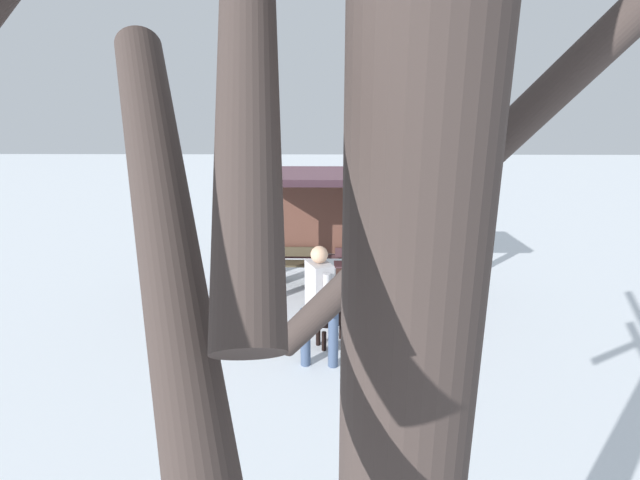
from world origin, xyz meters
TOP-DOWN VIEW (x-y plane):
  - ground_plane at (0.00, 0.00)m, footprint 60.00×60.00m
  - bus_shelter at (0.11, 0.21)m, footprint 3.26×1.92m
  - bench_left_inside at (-0.65, 0.47)m, footprint 0.96×0.38m
  - bench_center_inside at (0.65, 0.48)m, footprint 0.96×0.39m
  - person_walking at (-0.07, -2.59)m, footprint 0.57×0.58m
  - dog at (0.18, -1.97)m, footprint 0.88×0.61m

SIDE VIEW (x-z plane):
  - ground_plane at x=0.00m, z-range 0.00..0.00m
  - bench_center_inside at x=0.65m, z-range -0.05..0.68m
  - bench_left_inside at x=-0.65m, z-range -0.04..0.70m
  - dog at x=0.18m, z-range 0.12..0.77m
  - person_walking at x=-0.07m, z-range 0.14..1.87m
  - bus_shelter at x=0.11m, z-range 0.64..2.98m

